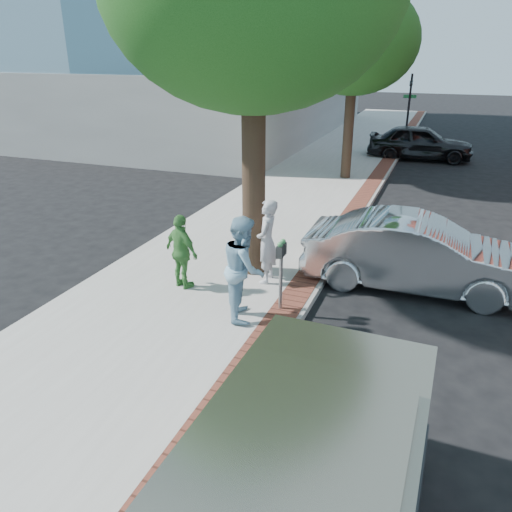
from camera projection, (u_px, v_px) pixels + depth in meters
The scene contains 13 objects.
ground at pixel (247, 318), 10.07m from camera, with size 120.00×120.00×0.00m, color black.
sidewalk at pixel (293, 202), 17.44m from camera, with size 5.00×60.00×0.15m, color #9E9991.
brick_strip at pixel (356, 206), 16.68m from camera, with size 0.60×60.00×0.01m, color brown.
curb at pixel (366, 210), 16.59m from camera, with size 0.10×60.00×0.15m, color gray.
office_base at pixel (189, 99), 32.59m from camera, with size 18.20×22.20×4.00m, color gray.
signal_near at pixel (409, 103), 27.88m from camera, with size 0.70×0.15×3.80m.
tree_far at pixel (355, 41), 18.55m from camera, with size 4.80×4.80×7.14m.
parking_meter at pixel (281, 261), 9.71m from camera, with size 0.12×0.32×1.47m.
person_gray at pixel (267, 242), 10.97m from camera, with size 0.69×0.45×1.90m, color #ADADB2.
person_officer at pixel (244, 268), 9.48m from camera, with size 0.99×0.77×2.04m, color #7DA9C1.
person_green at pixel (182, 252), 10.73m from camera, with size 0.97×0.41×1.66m, color #468A3F.
sedan_silver at pixel (417, 254), 11.05m from camera, with size 1.73×4.96×1.63m, color silver.
bg_car at pixel (420, 142), 24.25m from camera, with size 1.98×4.92×1.68m, color black.
Camera 1 is at (3.34, -8.17, 5.01)m, focal length 35.00 mm.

